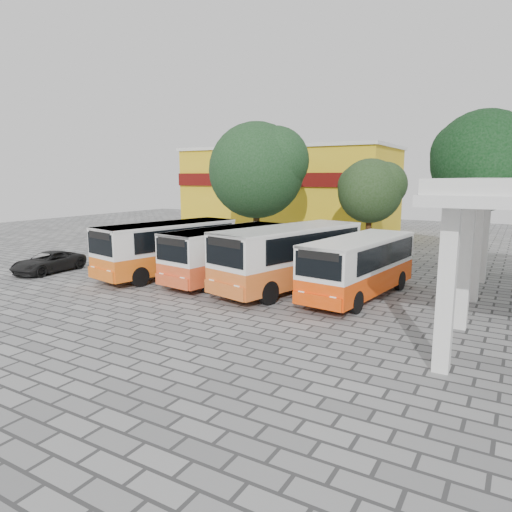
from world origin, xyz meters
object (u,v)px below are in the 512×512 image
Objects in this scene: bus_centre_left at (228,251)px; parked_car at (48,262)px; bus_centre_right at (290,254)px; bus_far_left at (168,245)px; bus_far_right at (359,263)px.

parked_car is at bearing -153.31° from bus_centre_left.
bus_centre_right is 2.11× the size of parked_car.
bus_far_left reaches higher than parked_car.
bus_far_left is at bearing -162.91° from bus_centre_left.
parked_car is (-10.25, -3.41, -1.04)m from bus_centre_left.
bus_far_right is at bearing 10.07° from bus_centre_left.
bus_far_right is (6.99, 0.21, -0.04)m from bus_centre_left.
bus_far_left is 10.69m from bus_far_right.
bus_far_left is 3.71m from bus_centre_left.
parked_car is (-17.25, -3.62, -1.00)m from bus_far_right.
bus_centre_right is at bearing -168.73° from bus_far_right.
bus_far_left reaches higher than bus_centre_left.
bus_far_left is at bearing -161.94° from bus_centre_right.
bus_centre_left is 1.03× the size of bus_far_right.
bus_far_left is 7.26m from parked_car.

